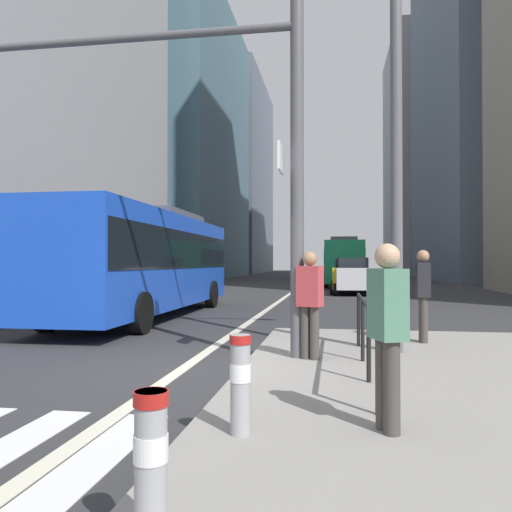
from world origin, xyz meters
TOP-DOWN VIEW (x-y plane):
  - ground_plane at (0.00, 20.00)m, footprint 160.00×160.00m
  - lane_centre_line at (0.00, 30.00)m, footprint 0.20×80.00m
  - office_tower_left_mid at (-16.00, 46.94)m, footprint 13.61×25.20m
  - office_tower_left_far at (-16.00, 76.93)m, footprint 12.95×25.49m
  - office_tower_right_mid at (17.00, 42.86)m, footprint 10.83×23.44m
  - office_tower_right_far at (17.00, 68.50)m, footprint 12.99×19.61m
  - city_bus_blue_oncoming at (-3.36, 7.05)m, footprint 2.75×10.96m
  - city_bus_red_receding at (3.01, 29.06)m, footprint 2.71×11.22m
  - city_bus_red_distant at (2.54, 46.36)m, footprint 2.84×11.22m
  - car_oncoming_mid at (-7.18, 27.72)m, footprint 2.08×4.50m
  - car_receding_near at (3.27, 19.25)m, footprint 2.21×4.15m
  - car_receding_far at (3.20, 20.05)m, footprint 2.09×4.57m
  - traffic_signal_gantry at (-0.62, 0.44)m, footprint 7.03×0.65m
  - street_lamp_post at (3.42, 1.16)m, footprint 5.50×0.32m
  - bollard_front at (1.37, -5.00)m, footprint 0.20×0.20m
  - bollard_left at (1.54, -3.25)m, footprint 0.20×0.20m
  - pedestrian_railing at (2.80, -0.39)m, footprint 0.06×4.21m
  - pedestrian_waiting at (2.84, -2.97)m, footprint 0.35×0.44m
  - pedestrian_walking at (4.05, 2.35)m, footprint 0.26×0.39m
  - pedestrian_far at (1.98, 0.32)m, footprint 0.44×0.36m

SIDE VIEW (x-z plane):
  - ground_plane at x=0.00m, z-range 0.00..0.00m
  - lane_centre_line at x=0.00m, z-range 0.00..0.01m
  - bollard_front at x=1.37m, z-range 0.20..1.02m
  - bollard_left at x=1.54m, z-range 0.20..1.09m
  - pedestrian_railing at x=2.80m, z-range 0.38..1.36m
  - car_receding_near at x=3.27m, z-range 0.02..1.96m
  - car_oncoming_mid at x=-7.18m, z-range 0.02..1.96m
  - car_receding_far at x=3.20m, z-range 0.02..1.96m
  - pedestrian_waiting at x=2.84m, z-range 0.24..1.95m
  - pedestrian_far at x=1.98m, z-range 0.25..1.95m
  - pedestrian_walking at x=4.05m, z-range 0.25..2.03m
  - city_bus_blue_oncoming at x=-3.36m, z-range 0.14..3.54m
  - city_bus_red_distant at x=2.54m, z-range 0.14..3.54m
  - city_bus_red_receding at x=3.01m, z-range 0.14..3.54m
  - traffic_signal_gantry at x=-0.62m, z-range 1.16..7.16m
  - street_lamp_post at x=3.42m, z-range 1.28..9.28m
  - office_tower_left_mid at x=-16.00m, z-range 0.00..30.57m
  - office_tower_left_far at x=-16.00m, z-range 0.00..32.72m
  - office_tower_right_far at x=17.00m, z-range 0.00..33.83m
  - office_tower_right_mid at x=17.00m, z-range 0.00..40.06m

